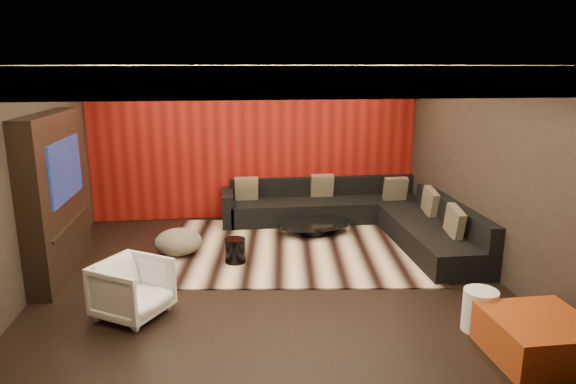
{
  "coord_description": "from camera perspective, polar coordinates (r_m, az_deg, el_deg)",
  "views": [
    {
      "loc": [
        -0.57,
        -6.41,
        2.81
      ],
      "look_at": [
        0.3,
        0.6,
        1.05
      ],
      "focal_mm": 32.0,
      "sensor_mm": 36.0,
      "label": 1
    }
  ],
  "objects": [
    {
      "name": "floor",
      "position": [
        7.02,
        -1.85,
        -9.69
      ],
      "size": [
        6.0,
        6.0,
        0.02
      ],
      "primitive_type": "cube",
      "color": "black",
      "rests_on": "ground"
    },
    {
      "name": "ceiling",
      "position": [
        6.43,
        -2.05,
        13.99
      ],
      "size": [
        6.0,
        6.0,
        0.02
      ],
      "primitive_type": "cube",
      "color": "silver",
      "rests_on": "ground"
    },
    {
      "name": "wall_back",
      "position": [
        9.54,
        -3.6,
        5.47
      ],
      "size": [
        6.0,
        0.02,
        2.8
      ],
      "primitive_type": "cube",
      "color": "black",
      "rests_on": "ground"
    },
    {
      "name": "wall_left",
      "position": [
        7.0,
        -27.32,
        0.79
      ],
      "size": [
        0.02,
        6.0,
        2.8
      ],
      "primitive_type": "cube",
      "color": "black",
      "rests_on": "ground"
    },
    {
      "name": "wall_right",
      "position": [
        7.47,
        21.72,
        2.12
      ],
      "size": [
        0.02,
        6.0,
        2.8
      ],
      "primitive_type": "cube",
      "color": "black",
      "rests_on": "ground"
    },
    {
      "name": "red_feature_wall",
      "position": [
        9.5,
        -3.59,
        5.43
      ],
      "size": [
        5.98,
        0.05,
        2.78
      ],
      "primitive_type": "cube",
      "color": "#6B0C0A",
      "rests_on": "ground"
    },
    {
      "name": "soffit_back",
      "position": [
        9.12,
        -3.6,
        13.22
      ],
      "size": [
        6.0,
        0.6,
        0.22
      ],
      "primitive_type": "cube",
      "color": "silver",
      "rests_on": "ground"
    },
    {
      "name": "soffit_front",
      "position": [
        3.75,
        1.74,
        12.18
      ],
      "size": [
        6.0,
        0.6,
        0.22
      ],
      "primitive_type": "cube",
      "color": "silver",
      "rests_on": "ground"
    },
    {
      "name": "soffit_left",
      "position": [
        6.75,
        -26.04,
        11.61
      ],
      "size": [
        0.6,
        4.8,
        0.22
      ],
      "primitive_type": "cube",
      "color": "silver",
      "rests_on": "ground"
    },
    {
      "name": "soffit_right",
      "position": [
        7.19,
        20.44,
        12.19
      ],
      "size": [
        0.6,
        4.8,
        0.22
      ],
      "primitive_type": "cube",
      "color": "silver",
      "rests_on": "ground"
    },
    {
      "name": "cove_back",
      "position": [
        8.79,
        -3.45,
        12.6
      ],
      "size": [
        4.8,
        0.08,
        0.04
      ],
      "primitive_type": "cube",
      "color": "#FFD899",
      "rests_on": "ground"
    },
    {
      "name": "cove_front",
      "position": [
        4.09,
        0.98,
        11.07
      ],
      "size": [
        4.8,
        0.08,
        0.04
      ],
      "primitive_type": "cube",
      "color": "#FFD899",
      "rests_on": "ground"
    },
    {
      "name": "cove_left",
      "position": [
        6.65,
        -23.14,
        11.1
      ],
      "size": [
        0.08,
        4.8,
        0.04
      ],
      "primitive_type": "cube",
      "color": "#FFD899",
      "rests_on": "ground"
    },
    {
      "name": "cove_right",
      "position": [
        7.05,
        17.87,
        11.64
      ],
      "size": [
        0.08,
        4.8,
        0.04
      ],
      "primitive_type": "cube",
      "color": "#FFD899",
      "rests_on": "ground"
    },
    {
      "name": "tv_surround",
      "position": [
        7.56,
        -24.42,
        -0.35
      ],
      "size": [
        0.3,
        2.0,
        2.2
      ],
      "primitive_type": "cube",
      "color": "black",
      "rests_on": "ground"
    },
    {
      "name": "tv_screen",
      "position": [
        7.44,
        -23.51,
        2.3
      ],
      "size": [
        0.04,
        1.3,
        0.8
      ],
      "primitive_type": "cube",
      "color": "black",
      "rests_on": "ground"
    },
    {
      "name": "tv_shelf",
      "position": [
        7.61,
        -22.97,
        -3.23
      ],
      "size": [
        0.04,
        1.6,
        0.04
      ],
      "primitive_type": "cube",
      "color": "black",
      "rests_on": "ground"
    },
    {
      "name": "rug",
      "position": [
        8.08,
        0.56,
        -6.28
      ],
      "size": [
        4.32,
        3.44,
        0.02
      ],
      "primitive_type": "cube",
      "rotation": [
        0.0,
        0.0,
        -0.11
      ],
      "color": "beige",
      "rests_on": "floor"
    },
    {
      "name": "coffee_table",
      "position": [
        8.7,
        2.98,
        -4.0
      ],
      "size": [
        1.41,
        1.41,
        0.21
      ],
      "primitive_type": "cylinder",
      "rotation": [
        0.0,
        0.0,
        0.13
      ],
      "color": "black",
      "rests_on": "rug"
    },
    {
      "name": "drum_stool",
      "position": [
        7.5,
        -5.9,
        -6.48
      ],
      "size": [
        0.38,
        0.38,
        0.35
      ],
      "primitive_type": "cylinder",
      "rotation": [
        0.0,
        0.0,
        -0.29
      ],
      "color": "black",
      "rests_on": "rug"
    },
    {
      "name": "striped_pouf",
      "position": [
        7.93,
        -12.08,
        -5.43
      ],
      "size": [
        0.87,
        0.87,
        0.39
      ],
      "primitive_type": "ellipsoid",
      "rotation": [
        0.0,
        0.0,
        0.27
      ],
      "color": "#B9A78F",
      "rests_on": "rug"
    },
    {
      "name": "white_side_table",
      "position": [
        6.05,
        20.52,
        -12.2
      ],
      "size": [
        0.47,
        0.47,
        0.46
      ],
      "primitive_type": "cylinder",
      "rotation": [
        0.0,
        0.0,
        0.36
      ],
      "color": "white",
      "rests_on": "floor"
    },
    {
      "name": "orange_ottoman",
      "position": [
        5.77,
        26.06,
        -14.35
      ],
      "size": [
        0.95,
        0.95,
        0.41
      ],
      "primitive_type": "cube",
      "rotation": [
        0.0,
        0.0,
        0.02
      ],
      "color": "#9D2414",
      "rests_on": "floor"
    },
    {
      "name": "armchair",
      "position": [
        6.18,
        -16.89,
        -10.27
      ],
      "size": [
        1.0,
        0.99,
        0.66
      ],
      "primitive_type": "imported",
      "rotation": [
        0.0,
        0.0,
        1.01
      ],
      "color": "white",
      "rests_on": "floor"
    },
    {
      "name": "sectional_sofa",
      "position": [
        8.96,
        8.14,
        -2.67
      ],
      "size": [
        3.65,
        3.5,
        0.75
      ],
      "color": "black",
      "rests_on": "floor"
    },
    {
      "name": "throw_pillows",
      "position": [
        8.87,
        8.48,
        -0.45
      ],
      "size": [
        3.22,
        2.84,
        0.5
      ],
      "color": "tan",
      "rests_on": "sectional_sofa"
    }
  ]
}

